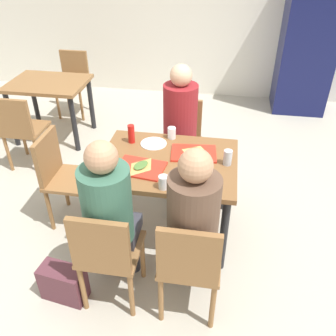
{
  "coord_description": "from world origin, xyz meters",
  "views": [
    {
      "loc": [
        0.39,
        -2.36,
        2.27
      ],
      "look_at": [
        0.0,
        0.0,
        0.65
      ],
      "focal_mm": 38.72,
      "sensor_mm": 36.0,
      "label": 1
    }
  ],
  "objects_px": {
    "pizza_slice_b": "(196,152)",
    "chair_far_side": "(181,136)",
    "tray_red_far": "(194,153)",
    "foil_bundle": "(110,151)",
    "person_in_brown_jacket": "(193,218)",
    "plastic_cup_b": "(163,182)",
    "paper_plate_near_edge": "(185,179)",
    "chair_left_end": "(62,173)",
    "soda_can": "(228,158)",
    "background_chair_near": "(21,127)",
    "chair_near_left": "(107,252)",
    "main_table": "(168,171)",
    "plastic_cup_a": "(172,133)",
    "background_chair_far": "(74,78)",
    "person_far_side": "(180,120)",
    "drink_fridge": "(308,42)",
    "background_table": "(49,92)",
    "handbag": "(64,283)",
    "paper_plate_center": "(154,144)",
    "chair_near_right": "(189,263)",
    "pizza_slice_a": "(141,166)",
    "condiment_bottle": "(131,134)",
    "person_in_red": "(110,209)",
    "tray_red_near": "(140,168)"
  },
  "relations": [
    {
      "from": "paper_plate_center",
      "to": "drink_fridge",
      "type": "height_order",
      "value": "drink_fridge"
    },
    {
      "from": "person_in_red",
      "to": "paper_plate_near_edge",
      "type": "relative_size",
      "value": 5.75
    },
    {
      "from": "soda_can",
      "to": "background_chair_near",
      "type": "xyz_separation_m",
      "value": [
        -2.14,
        0.7,
        -0.28
      ]
    },
    {
      "from": "tray_red_far",
      "to": "chair_near_left",
      "type": "bearing_deg",
      "value": -116.21
    },
    {
      "from": "soda_can",
      "to": "handbag",
      "type": "relative_size",
      "value": 0.38
    },
    {
      "from": "paper_plate_near_edge",
      "to": "background_table",
      "type": "bearing_deg",
      "value": 137.57
    },
    {
      "from": "chair_far_side",
      "to": "soda_can",
      "type": "bearing_deg",
      "value": -59.68
    },
    {
      "from": "tray_red_far",
      "to": "foil_bundle",
      "type": "relative_size",
      "value": 3.6
    },
    {
      "from": "main_table",
      "to": "plastic_cup_b",
      "type": "relative_size",
      "value": 10.81
    },
    {
      "from": "soda_can",
      "to": "foil_bundle",
      "type": "xyz_separation_m",
      "value": [
        -0.92,
        -0.04,
        -0.01
      ]
    },
    {
      "from": "pizza_slice_b",
      "to": "handbag",
      "type": "bearing_deg",
      "value": -131.01
    },
    {
      "from": "pizza_slice_a",
      "to": "background_chair_far",
      "type": "bearing_deg",
      "value": 122.72
    },
    {
      "from": "main_table",
      "to": "drink_fridge",
      "type": "relative_size",
      "value": 0.57
    },
    {
      "from": "background_chair_far",
      "to": "background_table",
      "type": "bearing_deg",
      "value": -90.0
    },
    {
      "from": "pizza_slice_b",
      "to": "chair_far_side",
      "type": "bearing_deg",
      "value": 106.8
    },
    {
      "from": "paper_plate_near_edge",
      "to": "person_in_brown_jacket",
      "type": "bearing_deg",
      "value": -76.01
    },
    {
      "from": "person_far_side",
      "to": "tray_red_near",
      "type": "relative_size",
      "value": 3.51
    },
    {
      "from": "plastic_cup_b",
      "to": "background_chair_far",
      "type": "bearing_deg",
      "value": 123.88
    },
    {
      "from": "paper_plate_near_edge",
      "to": "chair_left_end",
      "type": "bearing_deg",
      "value": 167.92
    },
    {
      "from": "person_in_red",
      "to": "background_chair_near",
      "type": "height_order",
      "value": "person_in_red"
    },
    {
      "from": "paper_plate_near_edge",
      "to": "pizza_slice_b",
      "type": "bearing_deg",
      "value": 83.15
    },
    {
      "from": "background_chair_near",
      "to": "paper_plate_near_edge",
      "type": "bearing_deg",
      "value": -27.32
    },
    {
      "from": "background_chair_far",
      "to": "person_in_brown_jacket",
      "type": "bearing_deg",
      "value": -55.61
    },
    {
      "from": "person_in_red",
      "to": "paper_plate_near_edge",
      "type": "xyz_separation_m",
      "value": [
        0.43,
        0.43,
        -0.02
      ]
    },
    {
      "from": "plastic_cup_a",
      "to": "plastic_cup_b",
      "type": "xyz_separation_m",
      "value": [
        0.05,
        -0.72,
        0.0
      ]
    },
    {
      "from": "condiment_bottle",
      "to": "foil_bundle",
      "type": "height_order",
      "value": "condiment_bottle"
    },
    {
      "from": "chair_left_end",
      "to": "background_chair_far",
      "type": "xyz_separation_m",
      "value": [
        -0.76,
        2.19,
        0.0
      ]
    },
    {
      "from": "chair_near_left",
      "to": "drink_fridge",
      "type": "relative_size",
      "value": 0.45
    },
    {
      "from": "chair_near_right",
      "to": "tray_red_far",
      "type": "xyz_separation_m",
      "value": [
        -0.08,
        0.93,
        0.23
      ]
    },
    {
      "from": "plastic_cup_b",
      "to": "pizza_slice_b",
      "type": "bearing_deg",
      "value": 69.86
    },
    {
      "from": "plastic_cup_a",
      "to": "background_chair_far",
      "type": "distance_m",
      "value": 2.48
    },
    {
      "from": "tray_red_near",
      "to": "foil_bundle",
      "type": "distance_m",
      "value": 0.3
    },
    {
      "from": "main_table",
      "to": "plastic_cup_a",
      "type": "height_order",
      "value": "plastic_cup_a"
    },
    {
      "from": "tray_red_far",
      "to": "plastic_cup_a",
      "type": "relative_size",
      "value": 3.6
    },
    {
      "from": "background_table",
      "to": "handbag",
      "type": "bearing_deg",
      "value": -64.97
    },
    {
      "from": "paper_plate_center",
      "to": "pizza_slice_b",
      "type": "bearing_deg",
      "value": -16.08
    },
    {
      "from": "chair_far_side",
      "to": "plastic_cup_b",
      "type": "distance_m",
      "value": 1.2
    },
    {
      "from": "chair_near_right",
      "to": "tray_red_far",
      "type": "bearing_deg",
      "value": 94.96
    },
    {
      "from": "condiment_bottle",
      "to": "tray_red_far",
      "type": "bearing_deg",
      "value": -11.07
    },
    {
      "from": "person_in_brown_jacket",
      "to": "person_far_side",
      "type": "relative_size",
      "value": 1.0
    },
    {
      "from": "chair_far_side",
      "to": "plastic_cup_a",
      "type": "height_order",
      "value": "chair_far_side"
    },
    {
      "from": "plastic_cup_b",
      "to": "foil_bundle",
      "type": "distance_m",
      "value": 0.59
    },
    {
      "from": "person_in_brown_jacket",
      "to": "soda_can",
      "type": "relative_size",
      "value": 10.37
    },
    {
      "from": "tray_red_far",
      "to": "chair_far_side",
      "type": "bearing_deg",
      "value": 105.55
    },
    {
      "from": "foil_bundle",
      "to": "tray_red_far",
      "type": "bearing_deg",
      "value": 12.85
    },
    {
      "from": "person_in_brown_jacket",
      "to": "plastic_cup_b",
      "type": "height_order",
      "value": "person_in_brown_jacket"
    },
    {
      "from": "person_far_side",
      "to": "soda_can",
      "type": "bearing_deg",
      "value": -54.55
    },
    {
      "from": "paper_plate_center",
      "to": "handbag",
      "type": "height_order",
      "value": "paper_plate_center"
    },
    {
      "from": "chair_near_left",
      "to": "handbag",
      "type": "relative_size",
      "value": 2.67
    },
    {
      "from": "background_chair_near",
      "to": "drink_fridge",
      "type": "bearing_deg",
      "value": 34.3
    }
  ]
}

